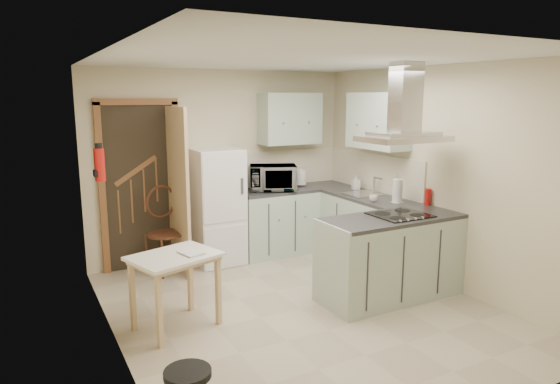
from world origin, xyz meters
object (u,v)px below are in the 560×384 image
drop_leaf_table (176,291)px  microwave (273,178)px  extractor_hood (404,139)px  bentwood_chair (166,234)px  fridge (217,206)px  peninsula (391,257)px

drop_leaf_table → microwave: 2.52m
extractor_hood → drop_leaf_table: 2.76m
microwave → drop_leaf_table: bearing=-115.3°
bentwood_chair → drop_leaf_table: bearing=-120.3°
drop_leaf_table → microwave: size_ratio=1.24×
extractor_hood → microwave: size_ratio=1.46×
fridge → peninsula: size_ratio=0.97×
extractor_hood → fridge: bearing=123.8°
fridge → peninsula: 2.35m
drop_leaf_table → bentwood_chair: (0.34, 1.54, 0.13)m
microwave → peninsula: bearing=-53.3°
extractor_hood → drop_leaf_table: bearing=171.0°
fridge → drop_leaf_table: 1.95m
drop_leaf_table → fridge: bearing=39.8°
peninsula → extractor_hood: bearing=0.0°
peninsula → drop_leaf_table: 2.30m
drop_leaf_table → extractor_hood: bearing=-26.2°
peninsula → extractor_hood: size_ratio=1.72×
fridge → drop_leaf_table: size_ratio=1.96×
peninsula → bentwood_chair: (-1.93, 1.92, 0.04)m
fridge → extractor_hood: size_ratio=1.67×
drop_leaf_table → bentwood_chair: 1.58m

